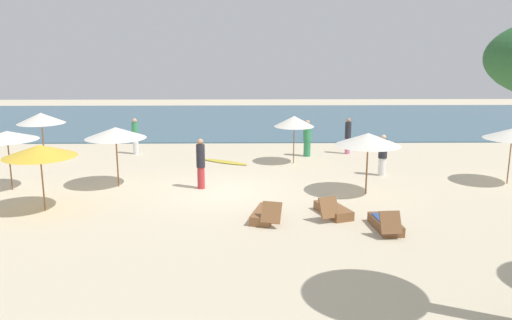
{
  "coord_description": "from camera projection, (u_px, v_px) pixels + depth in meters",
  "views": [
    {
      "loc": [
        0.94,
        -18.14,
        5.28
      ],
      "look_at": [
        1.21,
        0.22,
        1.1
      ],
      "focal_mm": 37.03,
      "sensor_mm": 36.0,
      "label": 1
    }
  ],
  "objects": [
    {
      "name": "person_2",
      "position": [
        201.0,
        163.0,
        19.03
      ],
      "size": [
        0.38,
        0.38,
        1.84
      ],
      "color": "#BF3338",
      "rests_on": "ground_plane"
    },
    {
      "name": "umbrella_1",
      "position": [
        512.0,
        134.0,
        19.48
      ],
      "size": [
        2.06,
        2.06,
        2.1
      ],
      "color": "brown",
      "rests_on": "ground_plane"
    },
    {
      "name": "ocean_water",
      "position": [
        234.0,
        120.0,
        35.41
      ],
      "size": [
        48.0,
        16.0,
        0.06
      ],
      "primitive_type": "cube",
      "color": "#3D6075",
      "rests_on": "ground_plane"
    },
    {
      "name": "lounger_1",
      "position": [
        265.0,
        214.0,
        15.83
      ],
      "size": [
        0.98,
        1.76,
        0.72
      ],
      "color": "brown",
      "rests_on": "ground_plane"
    },
    {
      "name": "umbrella_3",
      "position": [
        368.0,
        139.0,
        18.12
      ],
      "size": [
        2.26,
        2.26,
        2.17
      ],
      "color": "brown",
      "rests_on": "ground_plane"
    },
    {
      "name": "lounger_2",
      "position": [
        333.0,
        210.0,
        16.23
      ],
      "size": [
        1.11,
        1.73,
        0.75
      ],
      "color": "brown",
      "rests_on": "ground_plane"
    },
    {
      "name": "person_0",
      "position": [
        348.0,
        136.0,
        24.9
      ],
      "size": [
        0.32,
        0.32,
        1.71
      ],
      "color": "#D17299",
      "rests_on": "ground_plane"
    },
    {
      "name": "umbrella_6",
      "position": [
        40.0,
        151.0,
        16.29
      ],
      "size": [
        2.25,
        2.25,
        2.13
      ],
      "color": "brown",
      "rests_on": "ground_plane"
    },
    {
      "name": "umbrella_5",
      "position": [
        41.0,
        118.0,
        23.45
      ],
      "size": [
        2.09,
        2.09,
        2.13
      ],
      "color": "olive",
      "rests_on": "ground_plane"
    },
    {
      "name": "umbrella_4",
      "position": [
        7.0,
        136.0,
        18.63
      ],
      "size": [
        2.16,
        2.16,
        2.15
      ],
      "color": "brown",
      "rests_on": "ground_plane"
    },
    {
      "name": "surfboard",
      "position": [
        225.0,
        162.0,
        23.27
      ],
      "size": [
        2.17,
        1.54,
        0.07
      ],
      "color": "gold",
      "rests_on": "ground_plane"
    },
    {
      "name": "lounger_0",
      "position": [
        386.0,
        224.0,
        15.0
      ],
      "size": [
        0.72,
        1.69,
        0.74
      ],
      "color": "brown",
      "rests_on": "ground_plane"
    },
    {
      "name": "person_4",
      "position": [
        135.0,
        136.0,
        24.85
      ],
      "size": [
        0.4,
        0.4,
        1.71
      ],
      "color": "white",
      "rests_on": "ground_plane"
    },
    {
      "name": "umbrella_2",
      "position": [
        294.0,
        121.0,
        22.78
      ],
      "size": [
        1.74,
        1.74,
        2.09
      ],
      "color": "brown",
      "rests_on": "ground_plane"
    },
    {
      "name": "umbrella_0",
      "position": [
        116.0,
        133.0,
        19.05
      ],
      "size": [
        2.2,
        2.2,
        2.21
      ],
      "color": "brown",
      "rests_on": "ground_plane"
    },
    {
      "name": "person_3",
      "position": [
        307.0,
        138.0,
        24.39
      ],
      "size": [
        0.43,
        0.43,
        1.7
      ],
      "color": "#338C59",
      "rests_on": "ground_plane"
    },
    {
      "name": "ground_plane",
      "position": [
        222.0,
        191.0,
        18.84
      ],
      "size": [
        60.0,
        60.0,
        0.0
      ],
      "primitive_type": "plane",
      "color": "beige"
    },
    {
      "name": "person_1",
      "position": [
        383.0,
        155.0,
        20.9
      ],
      "size": [
        0.45,
        0.45,
        1.65
      ],
      "color": "white",
      "rests_on": "ground_plane"
    }
  ]
}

